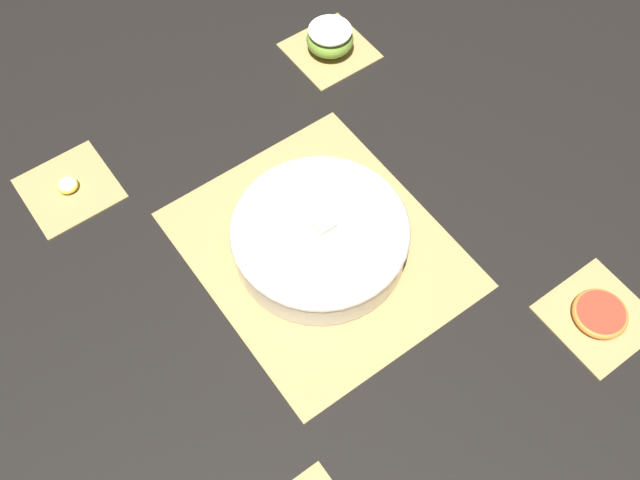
% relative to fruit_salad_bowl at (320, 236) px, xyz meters
% --- Properties ---
extents(ground_plane, '(6.00, 6.00, 0.00)m').
position_rel_fruit_salad_bowl_xyz_m(ground_plane, '(-0.00, -0.00, -0.04)').
color(ground_plane, black).
extents(bamboo_mat_center, '(0.42, 0.36, 0.01)m').
position_rel_fruit_salad_bowl_xyz_m(bamboo_mat_center, '(-0.00, -0.00, -0.04)').
color(bamboo_mat_center, tan).
rests_on(bamboo_mat_center, ground_plane).
extents(coaster_mat_near_left, '(0.14, 0.14, 0.01)m').
position_rel_fruit_salad_bowl_xyz_m(coaster_mat_near_left, '(-0.33, -0.26, -0.04)').
color(coaster_mat_near_left, tan).
rests_on(coaster_mat_near_left, ground_plane).
extents(coaster_mat_near_right, '(0.14, 0.14, 0.01)m').
position_rel_fruit_salad_bowl_xyz_m(coaster_mat_near_right, '(0.33, -0.26, -0.04)').
color(coaster_mat_near_right, tan).
rests_on(coaster_mat_near_right, ground_plane).
extents(coaster_mat_far_right, '(0.14, 0.14, 0.01)m').
position_rel_fruit_salad_bowl_xyz_m(coaster_mat_far_right, '(0.33, 0.26, -0.04)').
color(coaster_mat_far_right, tan).
rests_on(coaster_mat_far_right, ground_plane).
extents(fruit_salad_bowl, '(0.27, 0.27, 0.07)m').
position_rel_fruit_salad_bowl_xyz_m(fruit_salad_bowl, '(0.00, 0.00, 0.00)').
color(fruit_salad_bowl, silver).
rests_on(fruit_salad_bowl, bamboo_mat_center).
extents(apple_half, '(0.09, 0.09, 0.05)m').
position_rel_fruit_salad_bowl_xyz_m(apple_half, '(0.33, -0.26, -0.01)').
color(apple_half, '#7FAD38').
rests_on(apple_half, coaster_mat_near_right).
extents(banana_coin_single, '(0.03, 0.03, 0.01)m').
position_rel_fruit_salad_bowl_xyz_m(banana_coin_single, '(0.33, 0.26, -0.03)').
color(banana_coin_single, beige).
rests_on(banana_coin_single, coaster_mat_far_right).
extents(grapefruit_slice, '(0.08, 0.08, 0.01)m').
position_rel_fruit_salad_bowl_xyz_m(grapefruit_slice, '(-0.33, -0.26, -0.03)').
color(grapefruit_slice, red).
rests_on(grapefruit_slice, coaster_mat_near_left).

